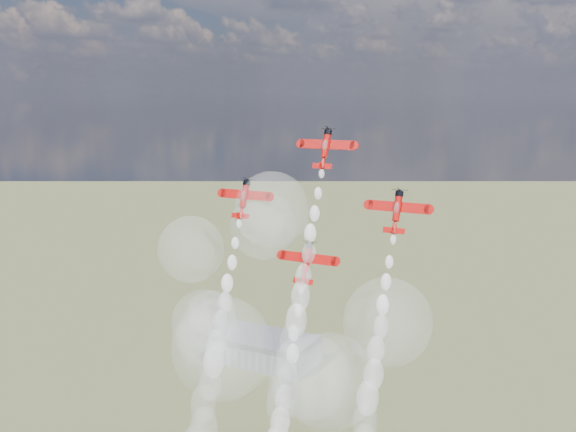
# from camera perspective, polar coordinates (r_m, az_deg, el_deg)

# --- Properties ---
(hangar) EXTENTS (50.00, 28.00, 13.00)m
(hangar) POSITION_cam_1_polar(r_m,az_deg,el_deg) (337.23, -2.04, -11.15)
(hangar) COLOR gray
(hangar) RESTS_ON ground
(plane_lead) EXTENTS (11.19, 5.09, 7.63)m
(plane_lead) POSITION_cam_1_polar(r_m,az_deg,el_deg) (129.10, 3.19, 5.79)
(plane_lead) COLOR #B80C09
(plane_lead) RESTS_ON ground
(plane_left) EXTENTS (11.19, 5.09, 7.63)m
(plane_left) POSITION_cam_1_polar(r_m,az_deg,el_deg) (133.96, -3.75, 1.52)
(plane_left) COLOR #B80C09
(plane_left) RESTS_ON ground
(plane_right) EXTENTS (11.19, 5.09, 7.63)m
(plane_right) POSITION_cam_1_polar(r_m,az_deg,el_deg) (121.03, 9.21, 0.45)
(plane_right) COLOR #B80C09
(plane_right) RESTS_ON ground
(plane_slot) EXTENTS (11.19, 5.09, 7.63)m
(plane_slot) POSITION_cam_1_polar(r_m,az_deg,el_deg) (125.18, 1.58, -3.90)
(plane_slot) COLOR #B80C09
(plane_slot) RESTS_ON ground
(smoke_trail_lead) EXTENTS (5.27, 18.94, 42.84)m
(smoke_trail_lead) POSITION_cam_1_polar(r_m,az_deg,el_deg) (124.86, 0.21, -11.54)
(smoke_trail_lead) COLOR white
(smoke_trail_lead) RESTS_ON plane_lead
(smoke_trail_left) EXTENTS (5.71, 19.53, 43.10)m
(smoke_trail_left) POSITION_cam_1_polar(r_m,az_deg,el_deg) (132.95, -6.92, -15.05)
(smoke_trail_left) COLOR white
(smoke_trail_left) RESTS_ON plane_left
(drifted_smoke_cloud) EXTENTS (64.05, 37.00, 48.80)m
(drifted_smoke_cloud) POSITION_cam_1_polar(r_m,az_deg,el_deg) (143.43, -1.60, -8.92)
(drifted_smoke_cloud) COLOR white
(drifted_smoke_cloud) RESTS_ON ground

